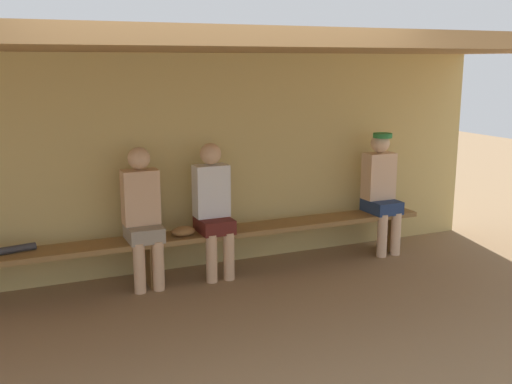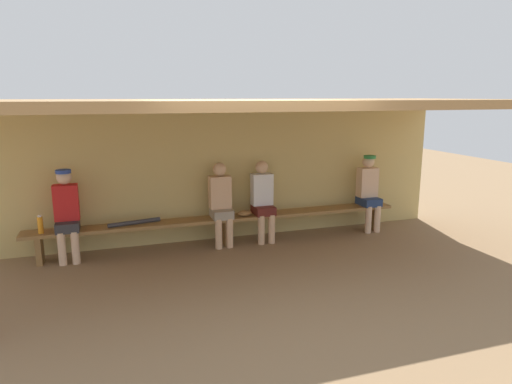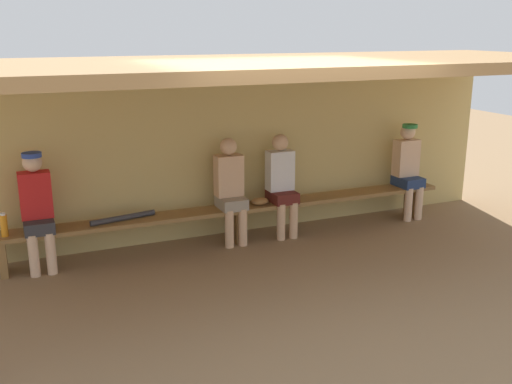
# 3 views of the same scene
# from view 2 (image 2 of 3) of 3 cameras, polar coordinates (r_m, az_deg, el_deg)

# --- Properties ---
(ground_plane) EXTENTS (24.00, 24.00, 0.00)m
(ground_plane) POSITION_cam_2_polar(r_m,az_deg,el_deg) (6.07, -0.18, -11.00)
(ground_plane) COLOR #8C6D4C
(back_wall) EXTENTS (8.00, 0.20, 2.20)m
(back_wall) POSITION_cam_2_polar(r_m,az_deg,el_deg) (7.62, -4.83, 2.37)
(back_wall) COLOR tan
(back_wall) RESTS_ON ground
(dugout_roof) EXTENTS (8.00, 2.80, 0.12)m
(dugout_roof) POSITION_cam_2_polar(r_m,az_deg,el_deg) (6.26, -2.21, 10.98)
(dugout_roof) COLOR #9E7547
(dugout_roof) RESTS_ON back_wall
(bench) EXTENTS (6.00, 0.36, 0.46)m
(bench) POSITION_cam_2_polar(r_m,az_deg,el_deg) (7.35, -3.92, -3.68)
(bench) COLOR olive
(bench) RESTS_ON ground
(player_rightmost) EXTENTS (0.34, 0.42, 1.34)m
(player_rightmost) POSITION_cam_2_polar(r_m,az_deg,el_deg) (8.29, 13.96, 0.36)
(player_rightmost) COLOR navy
(player_rightmost) RESTS_ON ground
(player_near_post) EXTENTS (0.34, 0.42, 1.34)m
(player_near_post) POSITION_cam_2_polar(r_m,az_deg,el_deg) (7.45, 0.87, -0.73)
(player_near_post) COLOR #591E19
(player_near_post) RESTS_ON ground
(player_in_white) EXTENTS (0.34, 0.42, 1.34)m
(player_in_white) POSITION_cam_2_polar(r_m,az_deg,el_deg) (7.25, -4.43, -1.11)
(player_in_white) COLOR gray
(player_in_white) RESTS_ON ground
(player_leftmost) EXTENTS (0.34, 0.42, 1.34)m
(player_leftmost) POSITION_cam_2_polar(r_m,az_deg,el_deg) (7.08, -22.70, -2.20)
(player_leftmost) COLOR #333338
(player_leftmost) RESTS_ON ground
(water_bottle_blue) EXTENTS (0.08, 0.08, 0.26)m
(water_bottle_blue) POSITION_cam_2_polar(r_m,az_deg,el_deg) (7.11, -25.46, -3.73)
(water_bottle_blue) COLOR orange
(water_bottle_blue) RESTS_ON bench
(baseball_glove_worn) EXTENTS (0.25, 0.18, 0.09)m
(baseball_glove_worn) POSITION_cam_2_polar(r_m,az_deg,el_deg) (7.36, -1.43, -2.67)
(baseball_glove_worn) COLOR olive
(baseball_glove_worn) RESTS_ON bench
(baseball_bat) EXTENTS (0.79, 0.22, 0.07)m
(baseball_bat) POSITION_cam_2_polar(r_m,az_deg,el_deg) (7.12, -15.03, -3.70)
(baseball_bat) COLOR #333338
(baseball_bat) RESTS_ON bench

